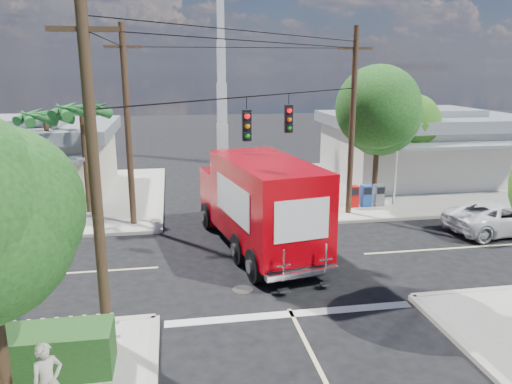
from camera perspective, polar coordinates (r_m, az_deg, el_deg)
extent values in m
plane|color=black|center=(19.19, 1.02, -7.83)|extent=(120.00, 120.00, 0.00)
cube|color=#A09B91|center=(32.67, 16.59, 0.97)|extent=(14.00, 14.00, 0.14)
cube|color=#A8A395|center=(30.26, 4.60, 0.50)|extent=(0.25, 14.00, 0.14)
cube|color=#A8A395|center=(26.78, 23.11, -2.42)|extent=(14.00, 0.25, 0.14)
cube|color=#A09B91|center=(30.34, -24.05, -0.67)|extent=(14.00, 14.00, 0.14)
cube|color=#A8A395|center=(29.36, -10.72, -0.13)|extent=(0.25, 14.00, 0.14)
cube|color=beige|center=(28.60, -2.71, -0.41)|extent=(0.12, 12.00, 0.01)
cube|color=beige|center=(23.13, 26.28, -5.45)|extent=(12.00, 0.12, 0.01)
cube|color=silver|center=(15.37, 4.08, -13.71)|extent=(7.50, 0.40, 0.01)
cube|color=silver|center=(33.89, 18.34, 4.35)|extent=(11.00, 8.00, 3.40)
cube|color=gray|center=(33.63, 18.61, 7.79)|extent=(11.80, 8.80, 0.70)
cube|color=gray|center=(33.58, 18.68, 8.64)|extent=(6.05, 4.40, 0.50)
cube|color=gray|center=(29.53, 22.93, 4.97)|extent=(9.90, 1.80, 0.15)
cylinder|color=silver|center=(26.97, 15.62, 1.65)|extent=(0.12, 0.12, 2.90)
cube|color=beige|center=(31.68, -25.46, 2.87)|extent=(10.00, 8.00, 3.20)
cube|color=gray|center=(31.40, -25.83, 6.36)|extent=(10.80, 8.80, 0.70)
cube|color=gray|center=(31.35, -25.93, 7.26)|extent=(5.50, 4.40, 0.50)
cylinder|color=silver|center=(25.37, -20.04, 0.31)|extent=(0.12, 0.12, 2.70)
cube|color=silver|center=(38.10, -3.85, 5.53)|extent=(0.80, 0.80, 3.00)
cube|color=silver|center=(37.77, -3.92, 10.03)|extent=(0.70, 0.70, 3.00)
cube|color=silver|center=(37.68, -4.00, 14.59)|extent=(0.60, 0.60, 3.00)
cube|color=silver|center=(37.82, -4.08, 19.14)|extent=(0.50, 0.50, 3.00)
cylinder|color=#422D1C|center=(26.93, 13.52, 3.06)|extent=(0.28, 0.28, 4.10)
sphere|color=#194315|center=(26.58, 13.84, 8.49)|extent=(4.10, 4.10, 4.10)
sphere|color=#194315|center=(26.59, 12.90, 9.09)|extent=(3.33, 3.33, 3.33)
sphere|color=#194315|center=(26.46, 14.78, 8.13)|extent=(3.58, 3.58, 3.58)
cylinder|color=#422D1C|center=(30.02, 16.44, 3.49)|extent=(0.28, 0.28, 3.58)
sphere|color=#2C6515|center=(29.71, 16.74, 7.74)|extent=(3.58, 3.58, 3.58)
sphere|color=#2C6515|center=(29.70, 15.90, 8.23)|extent=(2.91, 2.91, 2.91)
sphere|color=#2C6515|center=(29.61, 17.59, 7.44)|extent=(3.14, 3.14, 3.14)
cylinder|color=#422D1C|center=(25.73, -18.90, 3.21)|extent=(0.24, 0.24, 5.00)
cone|color=#206226|center=(25.27, -17.33, 9.11)|extent=(0.50, 2.06, 0.98)
cone|color=#206226|center=(26.01, -17.89, 9.19)|extent=(1.92, 1.68, 0.98)
cone|color=#206226|center=(26.30, -19.50, 9.11)|extent=(2.12, 0.95, 0.98)
cone|color=#206226|center=(25.93, -21.02, 8.93)|extent=(1.34, 2.07, 0.98)
cone|color=#206226|center=(25.16, -21.35, 8.77)|extent=(1.34, 2.07, 0.98)
cone|color=#206226|center=(24.57, -20.16, 8.76)|extent=(2.12, 0.95, 0.98)
cone|color=#206226|center=(24.62, -18.33, 8.92)|extent=(1.92, 1.68, 0.98)
cylinder|color=#422D1C|center=(27.60, -22.50, 3.17)|extent=(0.24, 0.24, 4.60)
cone|color=#206226|center=(27.10, -21.11, 8.25)|extent=(0.50, 2.06, 0.98)
cone|color=#206226|center=(27.85, -21.52, 8.35)|extent=(1.92, 1.68, 0.98)
cone|color=#206226|center=(28.19, -22.98, 8.27)|extent=(2.12, 0.95, 0.98)
cone|color=#206226|center=(27.86, -24.43, 8.07)|extent=(1.34, 2.07, 0.98)
cone|color=#206226|center=(27.11, -24.84, 7.90)|extent=(1.34, 2.07, 0.98)
cone|color=#206226|center=(26.49, -23.82, 7.88)|extent=(2.12, 0.95, 0.98)
cone|color=#206226|center=(26.48, -22.12, 8.05)|extent=(1.92, 1.68, 0.98)
cylinder|color=#473321|center=(12.71, -17.93, 1.28)|extent=(0.28, 0.28, 9.00)
cube|color=#473321|center=(12.45, -19.19, 17.19)|extent=(1.60, 0.12, 0.12)
cylinder|color=#473321|center=(24.38, 10.94, 7.58)|extent=(0.28, 0.28, 9.00)
cube|color=#473321|center=(24.25, 11.33, 15.81)|extent=(1.60, 0.12, 0.12)
cylinder|color=#473321|center=(22.91, -14.42, 6.98)|extent=(0.28, 0.28, 9.00)
cube|color=#473321|center=(22.77, -14.98, 15.75)|extent=(1.60, 0.12, 0.12)
cylinder|color=black|center=(17.82, 1.11, 10.99)|extent=(10.43, 10.43, 0.04)
cube|color=black|center=(16.98, -1.08, 7.62)|extent=(0.30, 0.24, 1.05)
sphere|color=red|center=(16.81, -1.01, 8.68)|extent=(0.20, 0.20, 0.20)
cube|color=black|center=(19.20, 3.73, 8.35)|extent=(0.30, 0.24, 1.05)
sphere|color=red|center=(19.03, 3.85, 9.29)|extent=(0.20, 0.20, 0.20)
cube|color=silver|center=(13.66, -16.04, -15.05)|extent=(0.09, 0.06, 1.00)
cube|color=red|center=(26.20, 11.02, -0.47)|extent=(0.50, 0.50, 1.10)
cube|color=#1E4998|center=(26.45, 12.44, -0.40)|extent=(0.50, 0.50, 1.10)
cube|color=slate|center=(26.72, 13.83, -0.34)|extent=(0.50, 0.50, 1.10)
cube|color=black|center=(20.30, 0.16, -4.79)|extent=(3.98, 8.72, 0.27)
cube|color=#B30009|center=(23.04, -2.69, -0.26)|extent=(2.88, 2.28, 2.37)
cube|color=black|center=(23.64, -3.26, 1.18)|extent=(2.28, 0.68, 1.02)
cube|color=silver|center=(24.13, -3.37, -1.46)|extent=(2.46, 0.58, 0.38)
cube|color=#B30009|center=(18.96, 1.18, -1.05)|extent=(3.79, 6.64, 3.13)
cube|color=white|center=(19.45, 4.95, -0.22)|extent=(0.73, 3.82, 1.40)
cube|color=white|center=(18.48, -2.77, -0.95)|extent=(0.73, 3.82, 1.40)
cube|color=white|center=(16.14, 5.28, -3.24)|extent=(1.91, 0.38, 1.40)
cube|color=silver|center=(16.64, 5.35, -9.23)|extent=(2.59, 0.74, 0.19)
cube|color=silver|center=(16.07, 3.14, -8.40)|extent=(0.49, 0.15, 1.08)
cube|color=silver|center=(16.68, 7.95, -7.65)|extent=(0.49, 0.15, 1.08)
cylinder|color=black|center=(22.79, -5.52, -2.72)|extent=(0.56, 1.23, 1.19)
cylinder|color=black|center=(23.51, 0.33, -2.13)|extent=(0.56, 1.23, 1.19)
cylinder|color=black|center=(17.16, -0.08, -8.43)|extent=(0.56, 1.23, 1.19)
cylinder|color=black|center=(18.10, 7.37, -7.32)|extent=(0.56, 1.23, 1.19)
imported|color=silver|center=(24.60, 26.31, -2.64)|extent=(5.24, 2.80, 1.40)
imported|color=#BBAF9D|center=(11.55, -22.70, -19.40)|extent=(0.75, 0.69, 1.72)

